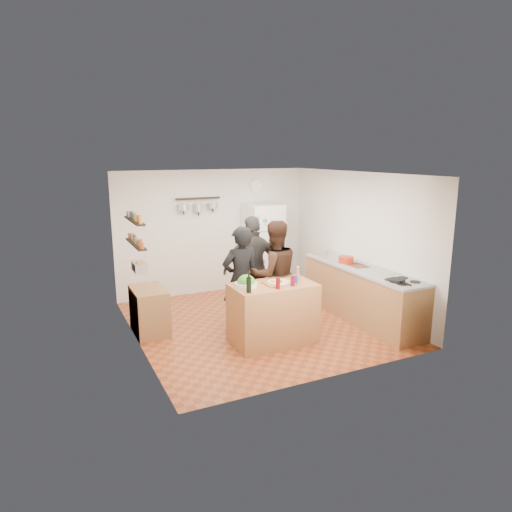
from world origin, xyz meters
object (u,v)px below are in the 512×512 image
red_bowl (346,260)px  fridge (263,248)px  salt_canister (295,280)px  wall_clock (256,186)px  person_center (274,275)px  person_left (241,280)px  person_back (254,269)px  side_table (149,311)px  salad_bowl (246,285)px  counter_run (361,294)px  prep_island (273,313)px  pepper_mill (298,274)px  wine_bottle (249,285)px  skillet (397,280)px

red_bowl → fridge: fridge is taller
salt_canister → wall_clock: bearing=75.3°
person_center → person_left: bearing=-0.9°
person_left → person_back: person_back is taller
salt_canister → side_table: 2.38m
salad_bowl → person_left: size_ratio=0.19×
counter_run → side_table: bearing=164.5°
person_left → side_table: (-1.35, 0.56, -0.49)m
prep_island → wall_clock: 3.49m
salad_bowl → person_left: (0.16, 0.56, -0.09)m
salad_bowl → pepper_mill: 0.87m
salad_bowl → fridge: 2.89m
salad_bowl → counter_run: salad_bowl is taller
person_back → wall_clock: 2.41m
person_left → fridge: 2.33m
wine_bottle → prep_island: bearing=23.7°
wall_clock → pepper_mill: bearing=-102.7°
salt_canister → wall_clock: (0.78, 2.97, 1.18)m
person_back → red_bowl: person_back is taller
salt_canister → skillet: size_ratio=0.53×
salt_canister → wall_clock: 3.29m
salad_bowl → red_bowl: red_bowl is taller
pepper_mill → person_center: (-0.15, 0.50, -0.11)m
wine_bottle → red_bowl: wine_bottle is taller
wall_clock → red_bowl: bearing=-72.6°
salad_bowl → salt_canister: (0.72, -0.17, 0.03)m
salad_bowl → person_center: (0.72, 0.50, -0.06)m
counter_run → fridge: 2.46m
counter_run → skillet: (-0.10, -0.94, 0.49)m
skillet → red_bowl: (0.05, 1.34, 0.03)m
pepper_mill → fridge: size_ratio=0.10×
person_center → fridge: size_ratio=0.99×
salad_bowl → side_table: (-1.19, 1.12, -0.58)m
wine_bottle → pepper_mill: 0.99m
person_center → red_bowl: person_center is taller
person_left → counter_run: person_left is taller
person_center → red_bowl: 1.48m
salad_bowl → red_bowl: bearing=14.5°
wine_bottle → person_left: 0.88m
person_left → skillet: (1.99, -1.34, 0.09)m
skillet → prep_island: bearing=157.2°
pepper_mill → person_back: size_ratio=0.10×
red_bowl → person_left: bearing=-179.8°
prep_island → person_center: bearing=61.2°
fridge → pepper_mill: bearing=-104.3°
salad_bowl → person_back: bearing=59.2°
prep_island → pepper_mill: size_ratio=7.08×
pepper_mill → wall_clock: 3.09m
person_center → fridge: 2.11m
prep_island → person_center: person_center is taller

